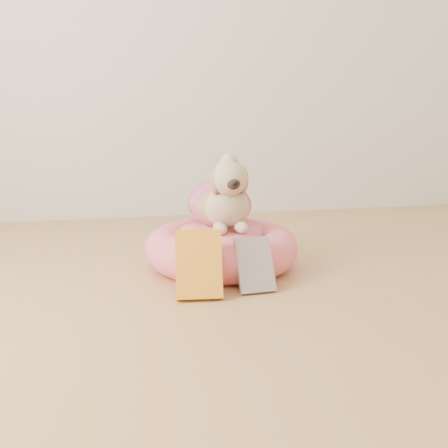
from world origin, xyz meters
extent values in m
cylinder|color=#F45F7A|center=(0.05, 1.15, 0.05)|extent=(0.44, 0.44, 0.09)
torus|color=#F45F7A|center=(0.05, 1.15, 0.08)|extent=(0.61, 0.61, 0.16)
cylinder|color=#F45F7A|center=(0.05, 1.15, 0.11)|extent=(0.32, 0.32, 0.08)
cube|color=yellow|center=(-0.09, 0.84, 0.11)|extent=(0.17, 0.15, 0.22)
cube|color=white|center=(0.11, 0.86, 0.09)|extent=(0.13, 0.12, 0.18)
camera|label=1|loc=(-0.34, -0.72, 0.58)|focal=40.00mm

